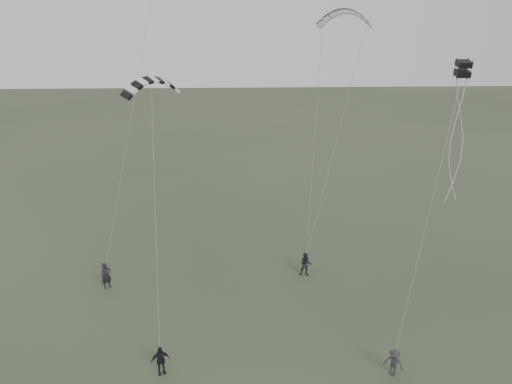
{
  "coord_description": "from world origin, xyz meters",
  "views": [
    {
      "loc": [
        0.2,
        -20.94,
        18.25
      ],
      "look_at": [
        0.95,
        5.08,
        7.09
      ],
      "focal_mm": 35.0,
      "sensor_mm": 36.0,
      "label": 1
    }
  ],
  "objects_px": {
    "flyer_center": "(160,360)",
    "kite_box": "(463,69)",
    "flyer_left": "(106,276)",
    "flyer_right": "(306,265)",
    "kite_pale_large": "(346,12)",
    "flyer_far": "(394,363)",
    "kite_striped": "(151,80)"
  },
  "relations": [
    {
      "from": "flyer_center",
      "to": "kite_box",
      "type": "distance_m",
      "value": 20.24
    },
    {
      "from": "flyer_left",
      "to": "kite_box",
      "type": "relative_size",
      "value": 2.51
    },
    {
      "from": "flyer_right",
      "to": "kite_pale_large",
      "type": "distance_m",
      "value": 16.49
    },
    {
      "from": "flyer_center",
      "to": "kite_box",
      "type": "height_order",
      "value": "kite_box"
    },
    {
      "from": "flyer_far",
      "to": "kite_box",
      "type": "distance_m",
      "value": 14.56
    },
    {
      "from": "flyer_left",
      "to": "flyer_far",
      "type": "relative_size",
      "value": 1.17
    },
    {
      "from": "kite_striped",
      "to": "flyer_left",
      "type": "bearing_deg",
      "value": 123.37
    },
    {
      "from": "flyer_left",
      "to": "kite_box",
      "type": "xyz_separation_m",
      "value": [
        19.07,
        -3.95,
        13.51
      ]
    },
    {
      "from": "flyer_far",
      "to": "kite_box",
      "type": "relative_size",
      "value": 2.14
    },
    {
      "from": "flyer_right",
      "to": "kite_pale_large",
      "type": "xyz_separation_m",
      "value": [
        2.54,
        5.1,
        15.47
      ]
    },
    {
      "from": "flyer_center",
      "to": "flyer_far",
      "type": "relative_size",
      "value": 1.06
    },
    {
      "from": "flyer_right",
      "to": "kite_box",
      "type": "relative_size",
      "value": 2.35
    },
    {
      "from": "kite_pale_large",
      "to": "flyer_center",
      "type": "bearing_deg",
      "value": -130.65
    },
    {
      "from": "flyer_center",
      "to": "kite_pale_large",
      "type": "bearing_deg",
      "value": 34.33
    },
    {
      "from": "flyer_right",
      "to": "kite_pale_large",
      "type": "bearing_deg",
      "value": 71.16
    },
    {
      "from": "flyer_far",
      "to": "flyer_left",
      "type": "bearing_deg",
      "value": -174.76
    },
    {
      "from": "flyer_right",
      "to": "kite_striped",
      "type": "distance_m",
      "value": 15.63
    },
    {
      "from": "flyer_left",
      "to": "flyer_right",
      "type": "distance_m",
      "value": 12.89
    },
    {
      "from": "flyer_center",
      "to": "kite_striped",
      "type": "xyz_separation_m",
      "value": [
        -0.43,
        6.04,
        12.72
      ]
    },
    {
      "from": "flyer_left",
      "to": "flyer_far",
      "type": "distance_m",
      "value": 18.05
    },
    {
      "from": "flyer_far",
      "to": "kite_pale_large",
      "type": "relative_size",
      "value": 0.43
    },
    {
      "from": "flyer_left",
      "to": "kite_striped",
      "type": "height_order",
      "value": "kite_striped"
    },
    {
      "from": "kite_pale_large",
      "to": "kite_box",
      "type": "bearing_deg",
      "value": -72.5
    },
    {
      "from": "kite_striped",
      "to": "kite_box",
      "type": "xyz_separation_m",
      "value": [
        14.95,
        -2.31,
        0.87
      ]
    },
    {
      "from": "flyer_left",
      "to": "kite_pale_large",
      "type": "distance_m",
      "value": 22.64
    },
    {
      "from": "kite_striped",
      "to": "kite_box",
      "type": "relative_size",
      "value": 4.29
    },
    {
      "from": "flyer_right",
      "to": "kite_striped",
      "type": "xyz_separation_m",
      "value": [
        -8.73,
        -2.68,
        12.69
      ]
    },
    {
      "from": "flyer_left",
      "to": "kite_box",
      "type": "distance_m",
      "value": 23.7
    },
    {
      "from": "flyer_far",
      "to": "kite_pale_large",
      "type": "distance_m",
      "value": 21.12
    },
    {
      "from": "kite_pale_large",
      "to": "kite_box",
      "type": "xyz_separation_m",
      "value": [
        3.68,
        -10.09,
        -1.91
      ]
    },
    {
      "from": "flyer_right",
      "to": "kite_pale_large",
      "type": "relative_size",
      "value": 0.47
    },
    {
      "from": "flyer_right",
      "to": "kite_pale_large",
      "type": "height_order",
      "value": "kite_pale_large"
    }
  ]
}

